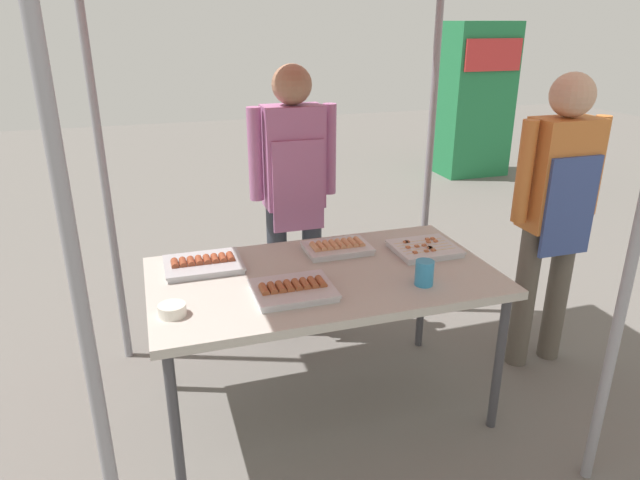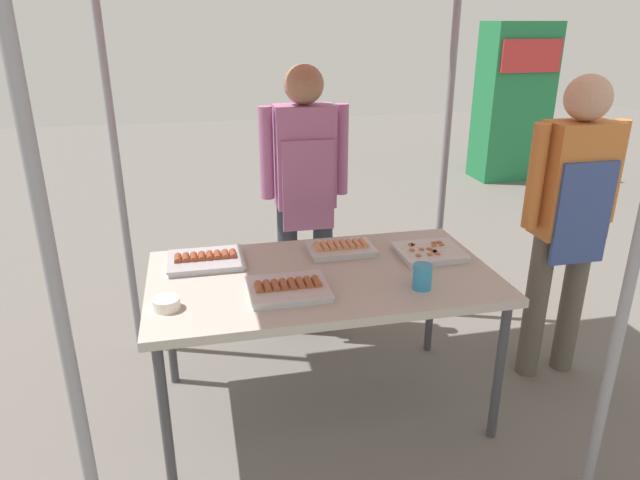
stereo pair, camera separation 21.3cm
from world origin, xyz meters
TOP-DOWN VIEW (x-y plane):
  - ground_plane at (0.00, 0.00)m, footprint 18.00×18.00m
  - stall_table at (0.00, 0.00)m, footprint 1.60×0.90m
  - tray_grilled_sausages at (0.15, 0.24)m, footprint 0.33×0.23m
  - tray_meat_skewers at (0.57, 0.10)m, footprint 0.32×0.28m
  - tray_pork_links at (-0.19, -0.16)m, footprint 0.35×0.29m
  - tray_spring_rolls at (-0.53, 0.24)m, footprint 0.36×0.28m
  - condiment_bowl at (-0.70, -0.20)m, footprint 0.11×0.11m
  - drink_cup_near_edge at (0.39, -0.25)m, footprint 0.08×0.08m
  - vendor_woman at (0.08, 0.81)m, footprint 0.52×0.23m
  - customer_nearby at (1.31, 0.05)m, footprint 0.52×0.23m
  - neighbor_stall_left at (3.26, 3.94)m, footprint 0.81×0.54m

SIDE VIEW (x-z plane):
  - ground_plane at x=0.00m, z-range 0.00..0.00m
  - stall_table at x=0.00m, z-range 0.32..1.07m
  - tray_meat_skewers at x=0.57m, z-range 0.75..0.79m
  - tray_spring_rolls at x=-0.53m, z-range 0.74..0.80m
  - tray_pork_links at x=-0.19m, z-range 0.74..0.80m
  - tray_grilled_sausages at x=0.15m, z-range 0.75..0.80m
  - condiment_bowl at x=-0.70m, z-range 0.75..0.80m
  - drink_cup_near_edge at x=0.39m, z-range 0.75..0.86m
  - neighbor_stall_left at x=3.26m, z-range 0.01..1.84m
  - customer_nearby at x=1.31m, z-range 0.15..1.77m
  - vendor_woman at x=0.08m, z-range 0.15..1.79m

